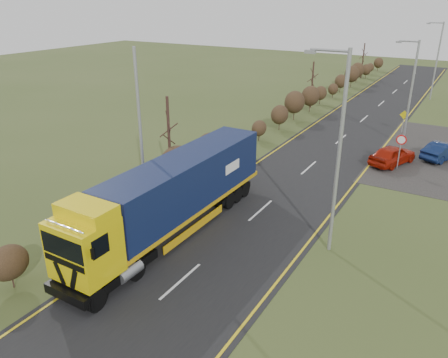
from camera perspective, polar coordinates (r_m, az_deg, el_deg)
ground at (r=22.66m, az=0.29°, el=-8.11°), size 160.00×160.00×0.00m
road at (r=30.81m, az=9.71°, el=0.28°), size 8.00×120.00×0.02m
layby at (r=38.74m, az=24.24°, el=3.27°), size 6.00×18.00×0.02m
lane_markings at (r=30.54m, az=9.51°, el=0.13°), size 7.52×116.00×0.01m
hedgerow at (r=30.98m, az=-1.92°, el=3.91°), size 2.24×102.04×6.05m
lorry at (r=22.50m, az=-6.72°, el=-1.90°), size 2.83×14.55×4.05m
car_red_hatchback at (r=34.78m, az=21.14°, el=2.94°), size 3.12×4.60×1.45m
car_blue_sedan at (r=37.48m, az=26.68°, el=3.31°), size 2.92×4.33×1.35m
streetlight_near at (r=20.42m, az=14.53°, el=4.11°), size 2.05×0.19×9.68m
streetlight_mid at (r=38.96m, az=23.14°, el=10.71°), size 1.82×0.18×8.51m
streetlight_far at (r=58.62m, az=25.99°, el=14.03°), size 1.90×0.18×8.94m
left_pole at (r=23.52m, az=-10.80°, el=5.21°), size 0.16×0.16×9.39m
speed_sign at (r=33.55m, az=22.06°, el=4.13°), size 0.72×0.10×2.60m
warning_board at (r=43.27m, az=22.40°, el=7.24°), size 0.79×0.11×2.08m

